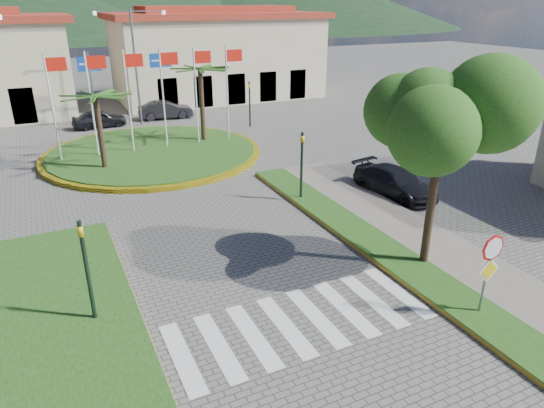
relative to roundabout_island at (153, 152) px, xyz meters
name	(u,v)px	position (x,y,z in m)	size (l,w,h in m)	color
sidewalk_right	(505,304)	(6.00, -20.00, -0.10)	(4.00, 28.00, 0.15)	gray
verge_right	(476,314)	(4.80, -20.00, -0.08)	(1.60, 28.00, 0.18)	#1D4413
median_left	(47,343)	(-6.50, -16.00, -0.08)	(5.00, 14.00, 0.18)	#1D4413
crosswalk	(298,322)	(0.00, -18.00, -0.17)	(8.00, 3.00, 0.01)	silver
roundabout_island	(153,152)	(0.00, 0.00, 0.00)	(12.70, 12.70, 6.00)	yellow
stop_sign	(490,262)	(4.90, -20.04, 1.62)	(0.80, 0.11, 2.65)	slate
deciduous_tree	(443,117)	(5.50, -17.00, 5.00)	(3.60, 3.60, 6.80)	black
traffic_light_left	(86,263)	(-5.20, -15.50, 1.77)	(0.15, 0.18, 3.20)	black
traffic_light_right	(302,160)	(4.50, -10.00, 1.77)	(0.15, 0.18, 3.20)	black
traffic_light_far	(250,100)	(8.00, 4.00, 1.77)	(0.18, 0.15, 3.20)	black
direction_sign_west	(91,77)	(-2.00, 8.97, 3.36)	(1.60, 0.14, 5.20)	slate
direction_sign_east	(161,72)	(3.00, 8.97, 3.36)	(1.60, 0.14, 5.20)	slate
street_lamp_centre	(135,62)	(1.00, 8.00, 4.32)	(4.80, 0.16, 8.00)	slate
building_right	(218,54)	(10.00, 16.00, 3.73)	(19.08, 9.54, 8.05)	beige
car_dark_a	(99,119)	(-1.89, 8.44, 0.46)	(1.50, 3.73, 1.27)	black
car_dark_b	(166,110)	(3.12, 9.17, 0.50)	(1.43, 4.10, 1.35)	black
car_side_right	(395,182)	(8.82, -11.26, 0.47)	(1.79, 4.40, 1.28)	black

